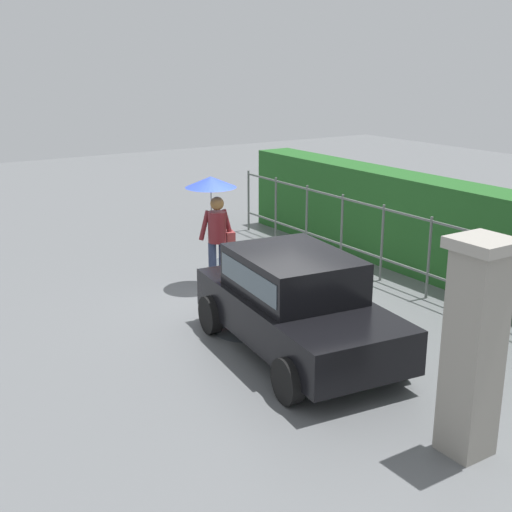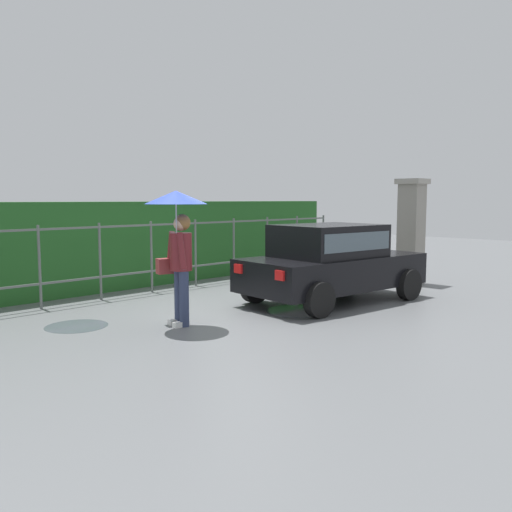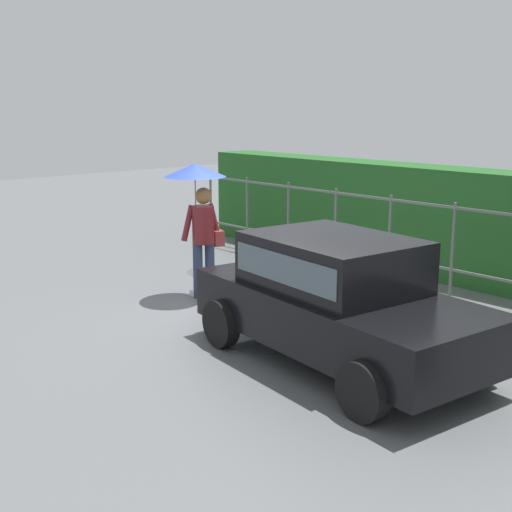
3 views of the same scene
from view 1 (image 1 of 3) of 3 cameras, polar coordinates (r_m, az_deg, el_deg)
The scene contains 8 objects.
ground_plane at distance 11.63m, azimuth 1.60°, elevation -4.48°, with size 40.00×40.00×0.00m, color slate.
car at distance 9.72m, azimuth 3.36°, elevation -3.72°, with size 3.89×2.21×1.48m.
pedestrian at distance 12.42m, azimuth -3.56°, elevation 4.17°, with size 0.94×0.94×2.08m.
gate_pillar at distance 7.47m, azimuth 17.98°, elevation -7.32°, with size 0.60×0.60×2.42m.
fence_section at distance 12.66m, azimuth 12.49°, elevation 0.80°, with size 10.79×0.05×1.50m.
hedge_row at distance 13.40m, azimuth 15.78°, elevation 1.98°, with size 11.74×0.90×1.90m, color #235B23.
puddle_near at distance 10.80m, azimuth -0.65°, elevation -6.16°, with size 1.15×1.15×0.00m, color #4C545B.
puddle_far at distance 14.29m, azimuth -1.69°, elevation -0.46°, with size 0.95×0.95×0.00m, color #4C545B.
Camera 1 is at (8.94, -6.18, 4.15)m, focal length 47.21 mm.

